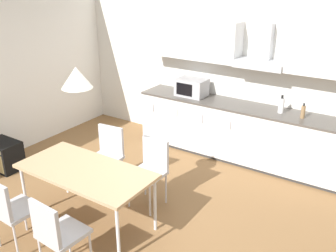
{
  "coord_description": "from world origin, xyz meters",
  "views": [
    {
      "loc": [
        2.45,
        -3.02,
        2.79
      ],
      "look_at": [
        0.08,
        0.59,
        1.0
      ],
      "focal_mm": 40.0,
      "sensor_mm": 36.0,
      "label": 1
    }
  ],
  "objects": [
    {
      "name": "wall_back",
      "position": [
        0.0,
        2.45,
        1.36
      ],
      "size": [
        6.59,
        0.1,
        2.73
      ],
      "primitive_type": "cube",
      "color": "silver",
      "rests_on": "ground_plane"
    },
    {
      "name": "pendant_lamp",
      "position": [
        -0.36,
        -0.44,
        1.79
      ],
      "size": [
        0.32,
        0.32,
        0.22
      ],
      "primitive_type": "cone",
      "color": "silver"
    },
    {
      "name": "kitchen_counter",
      "position": [
        0.63,
        2.11,
        0.45
      ],
      "size": [
        3.79,
        0.62,
        0.9
      ],
      "color": "#333333",
      "rests_on": "ground_plane"
    },
    {
      "name": "upper_wall_cabinets",
      "position": [
        0.63,
        2.24,
        1.79
      ],
      "size": [
        3.77,
        0.4,
        0.62
      ],
      "color": "silver"
    },
    {
      "name": "chair_far_left",
      "position": [
        -0.73,
        0.33,
        0.53
      ],
      "size": [
        0.44,
        0.44,
        0.87
      ],
      "color": "#B2B2B7",
      "rests_on": "ground_plane"
    },
    {
      "name": "chair_near_left",
      "position": [
        -0.72,
        -1.2,
        0.53
      ],
      "size": [
        0.41,
        0.41,
        0.87
      ],
      "color": "#B2B2B7",
      "rests_on": "ground_plane"
    },
    {
      "name": "dining_table",
      "position": [
        -0.36,
        -0.44,
        0.68
      ],
      "size": [
        1.58,
        0.76,
        0.72
      ],
      "color": "tan",
      "rests_on": "ground_plane"
    },
    {
      "name": "backsplash_tile",
      "position": [
        0.63,
        2.39,
        1.16
      ],
      "size": [
        3.77,
        0.02,
        0.53
      ],
      "primitive_type": "cube",
      "color": "silver",
      "rests_on": "kitchen_counter"
    },
    {
      "name": "chair_far_right",
      "position": [
        -0.01,
        0.33,
        0.53
      ],
      "size": [
        0.41,
        0.41,
        0.87
      ],
      "color": "#B2B2B7",
      "rests_on": "ground_plane"
    },
    {
      "name": "guitar_amp",
      "position": [
        -2.4,
        -0.16,
        0.22
      ],
      "size": [
        0.52,
        0.37,
        0.44
      ],
      "color": "black",
      "rests_on": "ground_plane"
    },
    {
      "name": "bottle_brown",
      "position": [
        1.35,
        2.06,
        0.99
      ],
      "size": [
        0.06,
        0.06,
        0.22
      ],
      "color": "brown",
      "rests_on": "kitchen_counter"
    },
    {
      "name": "chair_near_right",
      "position": [
        -0.01,
        -1.2,
        0.53
      ],
      "size": [
        0.42,
        0.42,
        0.87
      ],
      "color": "#B2B2B7",
      "rests_on": "ground_plane"
    },
    {
      "name": "microwave",
      "position": [
        -0.45,
        2.11,
        1.04
      ],
      "size": [
        0.48,
        0.35,
        0.28
      ],
      "color": "#ADADB2",
      "rests_on": "kitchen_counter"
    },
    {
      "name": "ground_plane",
      "position": [
        0.0,
        0.0,
        -0.01
      ],
      "size": [
        8.24,
        7.21,
        0.02
      ],
      "primitive_type": "cube",
      "color": "brown"
    },
    {
      "name": "bottle_white",
      "position": [
        1.03,
        2.11,
        1.01
      ],
      "size": [
        0.08,
        0.08,
        0.26
      ],
      "color": "white",
      "rests_on": "kitchen_counter"
    }
  ]
}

